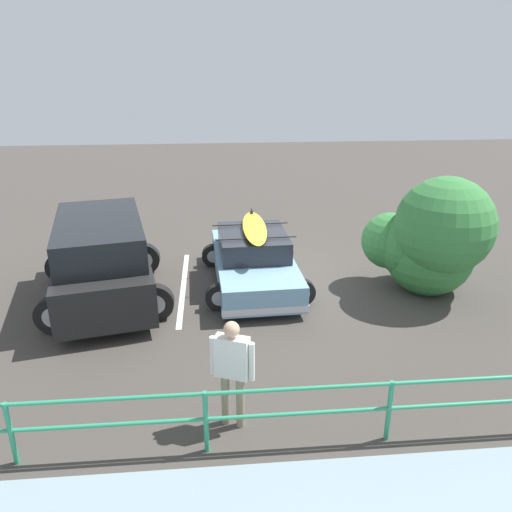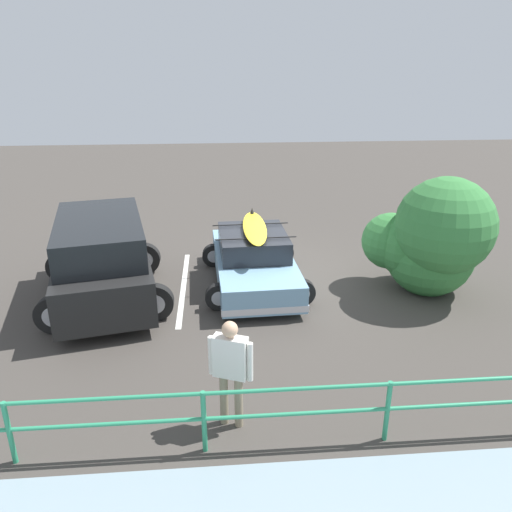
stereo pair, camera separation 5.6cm
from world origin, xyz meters
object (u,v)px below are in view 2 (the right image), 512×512
sedan_car (254,260)px  suv_car (102,259)px  person_bystander (231,365)px  bush_near_left (428,241)px

sedan_car → suv_car: bearing=9.5°
sedan_car → person_bystander: bearing=81.8°
sedan_car → suv_car: (3.38, 0.56, 0.37)m
suv_car → person_bystander: suv_car is taller
person_bystander → bush_near_left: bearing=-137.6°
sedan_car → bush_near_left: (-3.87, 0.79, 0.65)m
suv_car → bush_near_left: (-7.25, 0.23, 0.29)m
suv_car → sedan_car: bearing=-170.5°
sedan_car → person_bystander: size_ratio=2.39×
bush_near_left → sedan_car: bearing=-11.6°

